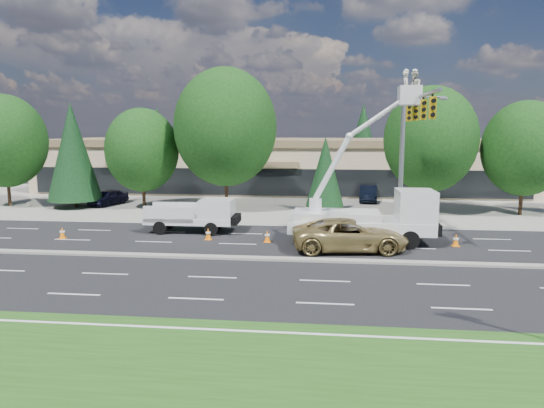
# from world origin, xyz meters

# --- Properties ---
(ground) EXTENTS (140.00, 140.00, 0.00)m
(ground) POSITION_xyz_m (0.00, 0.00, 0.00)
(ground) COLOR black
(ground) RESTS_ON ground
(concrete_apron) EXTENTS (140.00, 22.00, 0.01)m
(concrete_apron) POSITION_xyz_m (0.00, 20.00, 0.01)
(concrete_apron) COLOR gray
(concrete_apron) RESTS_ON ground
(grass_verge) EXTENTS (140.00, 10.00, 0.01)m
(grass_verge) POSITION_xyz_m (0.00, -13.00, 0.01)
(grass_verge) COLOR #214814
(grass_verge) RESTS_ON ground
(road_median) EXTENTS (120.00, 0.55, 0.12)m
(road_median) POSITION_xyz_m (0.00, 0.00, 0.06)
(road_median) COLOR gray
(road_median) RESTS_ON ground
(strip_mall) EXTENTS (50.40, 15.40, 5.50)m
(strip_mall) POSITION_xyz_m (0.00, 29.97, 2.83)
(strip_mall) COLOR tan
(strip_mall) RESTS_ON ground
(tree_front_a) EXTENTS (6.84, 6.84, 9.49)m
(tree_front_a) POSITION_xyz_m (-22.00, 15.00, 5.55)
(tree_front_a) COLOR #332114
(tree_front_a) RESTS_ON ground
(tree_front_b) EXTENTS (4.45, 4.45, 8.77)m
(tree_front_b) POSITION_xyz_m (-16.00, 15.00, 4.70)
(tree_front_b) COLOR #332114
(tree_front_b) RESTS_ON ground
(tree_front_c) EXTENTS (5.98, 5.98, 8.29)m
(tree_front_c) POSITION_xyz_m (-10.00, 15.00, 4.85)
(tree_front_c) COLOR #332114
(tree_front_c) RESTS_ON ground
(tree_front_d) EXTENTS (8.24, 8.24, 11.44)m
(tree_front_d) POSITION_xyz_m (-3.00, 15.00, 6.70)
(tree_front_d) COLOR #332114
(tree_front_d) RESTS_ON ground
(tree_front_e) EXTENTS (3.04, 3.04, 6.00)m
(tree_front_e) POSITION_xyz_m (5.00, 15.00, 3.22)
(tree_front_e) COLOR #332114
(tree_front_e) RESTS_ON ground
(tree_front_f) EXTENTS (7.11, 7.11, 9.86)m
(tree_front_f) POSITION_xyz_m (13.00, 15.00, 5.77)
(tree_front_f) COLOR #332114
(tree_front_f) RESTS_ON ground
(tree_front_g) EXTENTS (6.28, 6.28, 8.72)m
(tree_front_g) POSITION_xyz_m (20.00, 15.00, 5.10)
(tree_front_g) COLOR #332114
(tree_front_g) RESTS_ON ground
(tree_back_a) EXTENTS (4.83, 4.83, 9.52)m
(tree_back_a) POSITION_xyz_m (-18.00, 42.00, 5.11)
(tree_back_a) COLOR #332114
(tree_back_a) RESTS_ON ground
(tree_back_b) EXTENTS (6.03, 6.03, 11.88)m
(tree_back_b) POSITION_xyz_m (-4.00, 42.00, 6.38)
(tree_back_b) COLOR #332114
(tree_back_b) RESTS_ON ground
(tree_back_c) EXTENTS (5.01, 5.01, 9.88)m
(tree_back_c) POSITION_xyz_m (10.00, 42.00, 5.30)
(tree_back_c) COLOR #332114
(tree_back_c) RESTS_ON ground
(tree_back_d) EXTENTS (5.35, 5.35, 10.56)m
(tree_back_d) POSITION_xyz_m (22.00, 42.00, 5.66)
(tree_back_d) COLOR #332114
(tree_back_d) RESTS_ON ground
(signal_mast) EXTENTS (2.76, 10.16, 9.00)m
(signal_mast) POSITION_xyz_m (10.03, 7.04, 6.06)
(signal_mast) COLOR gray
(signal_mast) RESTS_ON ground
(utility_pickup) EXTENTS (5.63, 2.27, 2.15)m
(utility_pickup) POSITION_xyz_m (-3.19, 6.20, 0.89)
(utility_pickup) COLOR silver
(utility_pickup) RESTS_ON ground
(bucket_truck) EXTENTS (8.24, 2.68, 9.79)m
(bucket_truck) POSITION_xyz_m (7.81, 4.20, 2.09)
(bucket_truck) COLOR silver
(bucket_truck) RESTS_ON ground
(traffic_cone_a) EXTENTS (0.40, 0.40, 0.70)m
(traffic_cone_a) POSITION_xyz_m (-10.80, 3.52, 0.34)
(traffic_cone_a) COLOR orange
(traffic_cone_a) RESTS_ON ground
(traffic_cone_b) EXTENTS (0.40, 0.40, 0.70)m
(traffic_cone_b) POSITION_xyz_m (-1.94, 4.15, 0.34)
(traffic_cone_b) COLOR orange
(traffic_cone_b) RESTS_ON ground
(traffic_cone_c) EXTENTS (0.40, 0.40, 0.70)m
(traffic_cone_c) POSITION_xyz_m (1.65, 3.87, 0.34)
(traffic_cone_c) COLOR orange
(traffic_cone_c) RESTS_ON ground
(traffic_cone_d) EXTENTS (0.40, 0.40, 0.70)m
(traffic_cone_d) POSITION_xyz_m (6.44, 4.18, 0.34)
(traffic_cone_d) COLOR orange
(traffic_cone_d) RESTS_ON ground
(traffic_cone_e) EXTENTS (0.40, 0.40, 0.70)m
(traffic_cone_e) POSITION_xyz_m (12.37, 4.01, 0.34)
(traffic_cone_e) COLOR orange
(traffic_cone_e) RESTS_ON ground
(minivan) EXTENTS (6.51, 3.53, 1.73)m
(minivan) POSITION_xyz_m (6.34, 2.39, 0.87)
(minivan) COLOR #A68F50
(minivan) RESTS_ON ground
(parked_car_west) EXTENTS (2.67, 4.28, 1.36)m
(parked_car_west) POSITION_xyz_m (-13.76, 16.41, 0.68)
(parked_car_west) COLOR black
(parked_car_west) RESTS_ON ground
(parked_car_east) EXTENTS (1.95, 4.53, 1.45)m
(parked_car_east) POSITION_xyz_m (8.98, 21.00, 0.73)
(parked_car_east) COLOR black
(parked_car_east) RESTS_ON ground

